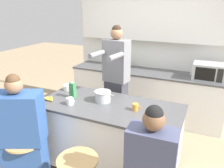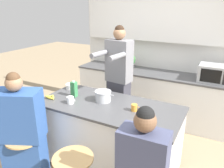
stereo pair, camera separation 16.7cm
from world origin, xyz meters
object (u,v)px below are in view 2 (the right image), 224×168
Objects in this scene: cooking_pot at (103,96)px; banana_bunch at (51,97)px; bar_stool_leftmost at (27,156)px; microwave at (215,73)px; kitchen_island at (109,136)px; person_wrapped_blanket at (22,136)px; coffee_cup_near at (70,100)px; coffee_cup_far at (134,108)px; juice_carton at (74,89)px; person_cooking at (119,86)px; potted_plant at (130,60)px; fruit_bowl at (72,86)px.

banana_bunch is (-0.65, -0.26, -0.05)m from cooking_pot.
bar_stool_leftmost is 2.99m from microwave.
person_wrapped_blanket reaches higher than kitchen_island.
bar_stool_leftmost is at bearing -116.08° from coffee_cup_near.
cooking_pot is at bearing 171.22° from coffee_cup_far.
cooking_pot is 1.34× the size of juice_carton.
person_cooking is 6.10× the size of potted_plant.
juice_carton is (-0.42, -0.05, 0.04)m from cooking_pot.
person_wrapped_blanket is 4.78× the size of cooking_pot.
coffee_cup_near reaches higher than fruit_bowl.
person_cooking is 1.56m from microwave.
microwave is (1.79, 2.31, 0.38)m from person_wrapped_blanket.
fruit_bowl reaches higher than kitchen_island.
potted_plant is at bearing 83.05° from bar_stool_leftmost.
juice_carton is (-0.09, 0.20, 0.06)m from coffee_cup_near.
microwave reaches higher than bar_stool_leftmost.
person_cooking is 1.51m from person_wrapped_blanket.
banana_bunch is (-0.05, 0.55, 0.26)m from person_wrapped_blanket.
microwave is at bearing 49.25° from coffee_cup_near.
coffee_cup_near is 0.81m from coffee_cup_far.
kitchen_island is 8.03× the size of juice_carton.
kitchen_island is at bearing 14.01° from banana_bunch.
person_wrapped_blanket reaches higher than banana_bunch.
coffee_cup_near reaches higher than banana_bunch.
fruit_bowl is (-0.04, 0.98, 0.28)m from person_wrapped_blanket.
microwave is (1.26, 0.92, 0.14)m from person_cooking.
bar_stool_leftmost is at bearing -145.38° from coffee_cup_far.
person_wrapped_blanket is 11.80× the size of coffee_cup_near.
banana_bunch is 2.55m from microwave.
coffee_cup_far reaches higher than fruit_bowl.
person_wrapped_blanket is at bearing -134.42° from kitchen_island.
banana_bunch is 0.33× the size of microwave.
kitchen_island is 3.72× the size of microwave.
person_cooking is (0.52, 1.38, 0.53)m from bar_stool_leftmost.
banana_bunch is at bearing -90.92° from fruit_bowl.
person_cooking reaches higher than fruit_bowl.
person_cooking is 1.00m from potted_plant.
kitchen_island is 10.39× the size of fruit_bowl.
bar_stool_leftmost is 2.46m from potted_plant.
banana_bunch is (-0.06, 0.54, 0.55)m from bar_stool_leftmost.
person_cooking reaches higher than person_wrapped_blanket.
potted_plant is (0.02, 1.79, 0.13)m from coffee_cup_near.
bar_stool_leftmost is 0.35× the size of person_cooking.
fruit_bowl is at bearing -144.04° from microwave.
person_cooking is 0.59m from cooking_pot.
banana_bunch is 0.72× the size of juice_carton.
coffee_cup_far is at bearing 34.62° from bar_stool_leftmost.
banana_bunch is 0.54× the size of potted_plant.
coffee_cup_far is at bearing -64.47° from potted_plant.
coffee_cup_near is 0.23m from juice_carton.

